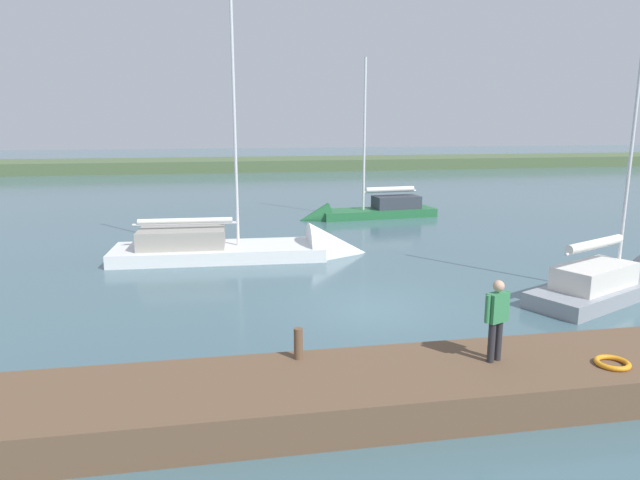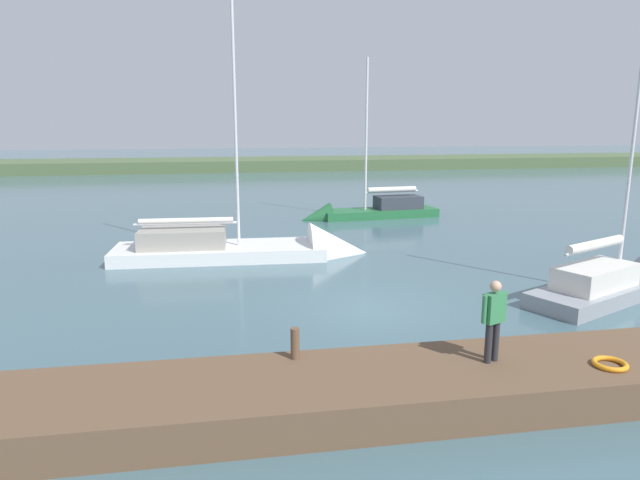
# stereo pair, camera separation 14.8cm
# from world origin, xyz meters

# --- Properties ---
(ground_plane) EXTENTS (200.00, 200.00, 0.00)m
(ground_plane) POSITION_xyz_m (0.00, 0.00, 0.00)
(ground_plane) COLOR #42606B
(far_shoreline) EXTENTS (180.00, 8.00, 2.40)m
(far_shoreline) POSITION_xyz_m (0.00, -48.87, 0.00)
(far_shoreline) COLOR #4C603D
(far_shoreline) RESTS_ON ground_plane
(dock_pier) EXTENTS (18.66, 2.53, 0.74)m
(dock_pier) POSITION_xyz_m (0.00, 5.66, 0.37)
(dock_pier) COLOR brown
(dock_pier) RESTS_ON ground_plane
(mooring_post_near) EXTENTS (0.18, 0.18, 0.63)m
(mooring_post_near) POSITION_xyz_m (2.80, 4.77, 1.05)
(mooring_post_near) COLOR brown
(mooring_post_near) RESTS_ON dock_pier
(life_ring_buoy) EXTENTS (0.66, 0.66, 0.10)m
(life_ring_buoy) POSITION_xyz_m (-3.13, 6.17, 0.79)
(life_ring_buoy) COLOR orange
(life_ring_buoy) RESTS_ON dock_pier
(sailboat_mid_channel) EXTENTS (10.18, 3.01, 12.59)m
(sailboat_mid_channel) POSITION_xyz_m (2.59, -6.99, 0.15)
(sailboat_mid_channel) COLOR white
(sailboat_mid_channel) RESTS_ON ground_plane
(sailboat_far_right) EXTENTS (7.98, 2.52, 9.57)m
(sailboat_far_right) POSITION_xyz_m (-3.71, -15.34, 0.19)
(sailboat_far_right) COLOR #236638
(sailboat_far_right) RESTS_ON ground_plane
(sailboat_far_left) EXTENTS (7.79, 4.90, 8.70)m
(sailboat_far_left) POSITION_xyz_m (-8.57, -0.31, 0.23)
(sailboat_far_left) COLOR gray
(sailboat_far_left) RESTS_ON ground_plane
(person_on_dock) EXTENTS (0.59, 0.37, 1.64)m
(person_on_dock) POSITION_xyz_m (-0.97, 5.56, 1.68)
(person_on_dock) COLOR #28282D
(person_on_dock) RESTS_ON dock_pier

